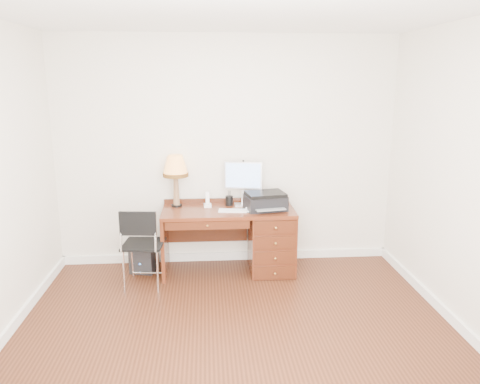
{
  "coord_description": "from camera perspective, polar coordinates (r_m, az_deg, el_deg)",
  "views": [
    {
      "loc": [
        -0.24,
        -3.73,
        2.19
      ],
      "look_at": [
        0.12,
        1.2,
        1.0
      ],
      "focal_mm": 35.0,
      "sensor_mm": 36.0,
      "label": 1
    }
  ],
  "objects": [
    {
      "name": "chair",
      "position": [
        5.06,
        -11.83,
        -5.78
      ],
      "size": [
        0.46,
        0.46,
        0.89
      ],
      "rotation": [
        0.0,
        0.0,
        -0.1
      ],
      "color": "black",
      "rests_on": "ground"
    },
    {
      "name": "mouse_pad",
      "position": [
        5.28,
        1.23,
        -2.09
      ],
      "size": [
        0.23,
        0.23,
        0.05
      ],
      "color": "black",
      "rests_on": "desk"
    },
    {
      "name": "equipment_box",
      "position": [
        5.63,
        -11.62,
        -7.86
      ],
      "size": [
        0.33,
        0.33,
        0.32
      ],
      "primitive_type": "cube",
      "rotation": [
        0.0,
        0.0,
        -0.23
      ],
      "color": "black",
      "rests_on": "ground"
    },
    {
      "name": "desk",
      "position": [
        5.46,
        1.97,
        -5.43
      ],
      "size": [
        1.5,
        0.67,
        0.75
      ],
      "color": "#5C2513",
      "rests_on": "ground"
    },
    {
      "name": "ground",
      "position": [
        4.33,
        -0.43,
        -16.81
      ],
      "size": [
        4.0,
        4.0,
        0.0
      ],
      "primitive_type": "plane",
      "color": "#35170C",
      "rests_on": "ground"
    },
    {
      "name": "room_shell",
      "position": [
        4.86,
        -0.94,
        -12.54
      ],
      "size": [
        4.0,
        4.0,
        4.0
      ],
      "color": "silver",
      "rests_on": "ground"
    },
    {
      "name": "phone",
      "position": [
        5.42,
        -3.98,
        -1.29
      ],
      "size": [
        0.09,
        0.09,
        0.18
      ],
      "rotation": [
        0.0,
        0.0,
        0.06
      ],
      "color": "white",
      "rests_on": "desk"
    },
    {
      "name": "leg_lamp",
      "position": [
        5.4,
        -7.87,
        2.77
      ],
      "size": [
        0.29,
        0.29,
        0.6
      ],
      "color": "black",
      "rests_on": "desk"
    },
    {
      "name": "printer",
      "position": [
        5.32,
        3.1,
        -1.08
      ],
      "size": [
        0.5,
        0.42,
        0.2
      ],
      "rotation": [
        0.0,
        0.0,
        0.18
      ],
      "color": "black",
      "rests_on": "desk"
    },
    {
      "name": "monitor",
      "position": [
        5.45,
        0.34,
        1.74
      ],
      "size": [
        0.44,
        0.18,
        0.51
      ],
      "rotation": [
        0.0,
        0.0,
        -0.22
      ],
      "color": "silver",
      "rests_on": "desk"
    },
    {
      "name": "keyboard",
      "position": [
        5.24,
        -0.32,
        -2.28
      ],
      "size": [
        0.43,
        0.17,
        0.02
      ],
      "primitive_type": "cube",
      "rotation": [
        0.0,
        0.0,
        -0.11
      ],
      "color": "white",
      "rests_on": "desk"
    },
    {
      "name": "pen_cup",
      "position": [
        5.48,
        -1.32,
        -1.07
      ],
      "size": [
        0.09,
        0.09,
        0.11
      ],
      "primitive_type": "cylinder",
      "color": "black",
      "rests_on": "desk"
    }
  ]
}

